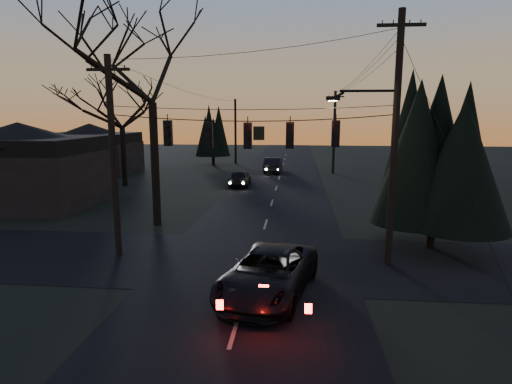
# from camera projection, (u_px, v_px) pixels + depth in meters

# --- Properties ---
(main_road) EXTENTS (8.00, 120.00, 0.02)m
(main_road) POSITION_uv_depth(u_px,v_px,m) (270.00, 209.00, 27.96)
(main_road) COLOR black
(main_road) RESTS_ON ground
(cross_road) EXTENTS (60.00, 7.00, 0.02)m
(cross_road) POSITION_uv_depth(u_px,v_px,m) (255.00, 260.00, 18.16)
(cross_road) COLOR black
(cross_road) RESTS_ON ground
(utility_pole_right) EXTENTS (5.00, 0.30, 10.00)m
(utility_pole_right) POSITION_uv_depth(u_px,v_px,m) (388.00, 264.00, 17.65)
(utility_pole_right) COLOR black
(utility_pole_right) RESTS_ON ground
(utility_pole_left) EXTENTS (1.80, 0.30, 8.50)m
(utility_pole_left) POSITION_uv_depth(u_px,v_px,m) (119.00, 256.00, 18.73)
(utility_pole_left) COLOR black
(utility_pole_left) RESTS_ON ground
(utility_pole_far_r) EXTENTS (1.80, 0.30, 8.50)m
(utility_pole_far_r) POSITION_uv_depth(u_px,v_px,m) (333.00, 173.00, 45.07)
(utility_pole_far_r) COLOR black
(utility_pole_far_r) RESTS_ON ground
(utility_pole_far_l) EXTENTS (0.30, 0.30, 8.00)m
(utility_pole_far_l) POSITION_uv_depth(u_px,v_px,m) (236.00, 164.00, 53.99)
(utility_pole_far_l) COLOR black
(utility_pole_far_l) RESTS_ON ground
(span_signal_assembly) EXTENTS (11.50, 0.44, 1.51)m
(span_signal_assembly) POSITION_uv_depth(u_px,v_px,m) (249.00, 134.00, 17.24)
(span_signal_assembly) COLOR black
(span_signal_assembly) RESTS_ON ground
(bare_tree_left) EXTENTS (9.52, 9.52, 13.47)m
(bare_tree_left) POSITION_uv_depth(u_px,v_px,m) (150.00, 50.00, 22.30)
(bare_tree_left) COLOR black
(bare_tree_left) RESTS_ON ground
(evergreen_right) EXTENTS (4.42, 4.42, 7.37)m
(evergreen_right) POSITION_uv_depth(u_px,v_px,m) (437.00, 156.00, 19.17)
(evergreen_right) COLOR black
(evergreen_right) RESTS_ON ground
(bare_tree_dist) EXTENTS (6.79, 6.79, 9.99)m
(bare_tree_dist) POSITION_uv_depth(u_px,v_px,m) (121.00, 104.00, 35.83)
(bare_tree_dist) COLOR black
(bare_tree_dist) RESTS_ON ground
(evergreen_dist) EXTENTS (3.62, 3.62, 6.41)m
(evergreen_dist) POSITION_uv_depth(u_px,v_px,m) (213.00, 134.00, 51.57)
(evergreen_dist) COLOR black
(evergreen_dist) RESTS_ON ground
(house_left_near) EXTENTS (10.00, 8.00, 5.60)m
(house_left_near) POSITION_uv_depth(u_px,v_px,m) (21.00, 164.00, 29.06)
(house_left_near) COLOR black
(house_left_near) RESTS_ON ground
(house_left_far) EXTENTS (9.00, 7.00, 5.20)m
(house_left_far) POSITION_uv_depth(u_px,v_px,m) (91.00, 148.00, 45.05)
(house_left_far) COLOR black
(house_left_far) RESTS_ON ground
(suv_near) EXTENTS (3.72, 5.96, 1.54)m
(suv_near) POSITION_uv_depth(u_px,v_px,m) (269.00, 273.00, 14.57)
(suv_near) COLOR black
(suv_near) RESTS_ON ground
(sedan_oncoming_a) EXTENTS (1.75, 4.23, 1.43)m
(sedan_oncoming_a) POSITION_uv_depth(u_px,v_px,m) (240.00, 178.00, 36.97)
(sedan_oncoming_a) COLOR black
(sedan_oncoming_a) RESTS_ON ground
(sedan_oncoming_b) EXTENTS (1.87, 4.90, 1.59)m
(sedan_oncoming_b) POSITION_uv_depth(u_px,v_px,m) (273.00, 165.00, 45.56)
(sedan_oncoming_b) COLOR black
(sedan_oncoming_b) RESTS_ON ground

